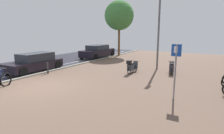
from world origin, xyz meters
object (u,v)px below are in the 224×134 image
(scooter_mid, at_px, (132,67))
(street_tree, at_px, (119,16))
(scooter_near, at_px, (172,68))
(parked_car_near, at_px, (35,63))
(bollard_far, at_px, (48,68))
(lamp_post, at_px, (159,26))
(bollard_near, at_px, (0,77))
(parked_car_far, at_px, (98,52))
(parking_sign, at_px, (175,66))

(scooter_mid, xyz_separation_m, street_tree, (-5.01, 7.85, 4.15))
(scooter_near, bearing_deg, street_tree, 138.05)
(scooter_near, distance_m, parked_car_near, 9.70)
(bollard_far, bearing_deg, lamp_post, 40.34)
(parked_car_near, bearing_deg, scooter_mid, 23.94)
(bollard_near, relative_size, bollard_far, 1.21)
(scooter_near, relative_size, parked_car_near, 0.42)
(scooter_near, distance_m, scooter_mid, 2.72)
(parked_car_near, distance_m, bollard_near, 3.66)
(scooter_near, height_order, bollard_near, bollard_near)
(street_tree, bearing_deg, parked_car_near, -97.29)
(street_tree, relative_size, bollard_near, 6.83)
(parked_car_far, xyz_separation_m, lamp_post, (7.47, -3.05, 2.56))
(parked_car_near, xyz_separation_m, lamp_post, (7.52, 5.09, 2.58))
(scooter_near, distance_m, parking_sign, 5.16)
(parked_car_near, bearing_deg, parking_sign, -5.50)
(parking_sign, xyz_separation_m, bollard_near, (-8.57, -2.41, -1.00))
(scooter_near, distance_m, parked_car_far, 9.74)
(parked_car_far, bearing_deg, scooter_mid, -40.01)
(parked_car_far, xyz_separation_m, street_tree, (1.32, 2.54, 3.93))
(bollard_far, bearing_deg, scooter_near, 28.66)
(parked_car_far, relative_size, street_tree, 0.71)
(scooter_mid, distance_m, parked_car_far, 8.26)
(bollard_far, bearing_deg, street_tree, 90.22)
(scooter_near, bearing_deg, scooter_mid, -155.41)
(scooter_near, xyz_separation_m, bollard_near, (-7.44, -7.33, 0.05))
(scooter_mid, distance_m, street_tree, 10.20)
(scooter_near, bearing_deg, parking_sign, -77.03)
(bollard_near, bearing_deg, parked_car_near, 112.66)
(lamp_post, relative_size, bollard_far, 7.60)
(scooter_mid, xyz_separation_m, parked_car_near, (-6.38, -2.83, 0.19))
(lamp_post, bearing_deg, scooter_near, -40.47)
(parked_car_far, relative_size, parking_sign, 1.89)
(scooter_near, relative_size, scooter_mid, 1.00)
(parked_car_near, height_order, parking_sign, parking_sign)
(parked_car_far, relative_size, bollard_near, 4.84)
(scooter_near, height_order, parked_car_far, parked_car_far)
(lamp_post, distance_m, street_tree, 8.43)
(parked_car_near, bearing_deg, lamp_post, 34.07)
(lamp_post, xyz_separation_m, bollard_far, (-6.12, -5.19, -2.83))
(bollard_far, bearing_deg, parked_car_near, 175.78)
(lamp_post, bearing_deg, parked_car_far, 157.79)
(lamp_post, bearing_deg, bollard_near, -125.86)
(parked_car_near, xyz_separation_m, street_tree, (1.37, 10.68, 3.95))
(parked_car_near, relative_size, parking_sign, 1.72)
(parked_car_far, bearing_deg, parked_car_near, -90.36)
(lamp_post, bearing_deg, street_tree, 137.75)
(scooter_mid, xyz_separation_m, lamp_post, (1.15, 2.26, 2.77))
(parked_car_far, bearing_deg, street_tree, 62.64)
(scooter_near, relative_size, parked_car_far, 0.38)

